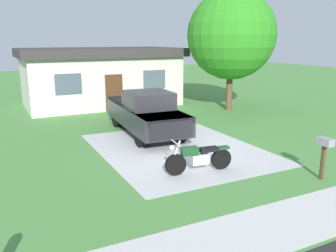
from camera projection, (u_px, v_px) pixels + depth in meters
The scene contains 8 objects.
ground_plane at pixel (178, 149), 13.38m from camera, with size 80.00×80.00×0.00m, color #4E8941.
driveway_pad at pixel (178, 149), 13.38m from camera, with size 5.62×7.05×0.01m, color silver.
sidewalk_strip at pixel (301, 218), 8.18m from camera, with size 36.00×1.80×0.01m, color silver.
motorcycle at pixel (199, 158), 10.93m from camera, with size 2.21×0.70×1.09m.
pickup_truck at pixel (145, 112), 15.40m from camera, with size 2.35×5.74×1.90m.
mailbox at pixel (324, 147), 10.25m from camera, with size 0.26×0.48×1.26m.
shade_tree at pixel (231, 35), 19.84m from camera, with size 4.95×4.95×6.72m.
neighbor_house at pixel (101, 76), 22.18m from camera, with size 9.60×5.60×3.50m.
Camera 1 is at (-6.08, -11.27, 4.00)m, focal length 38.00 mm.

